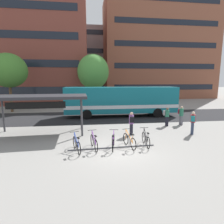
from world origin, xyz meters
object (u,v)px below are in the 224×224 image
street_tree_1 (8,71)px  commuter_grey_pack_2 (167,115)px  parked_bicycle_black_4 (146,139)px  street_tree_0 (93,72)px  transit_shelter (40,98)px  parked_bicycle_orange_3 (129,141)px  parked_bicycle_blue_0 (77,145)px  commuter_teal_pack_1 (193,121)px  city_bus (122,100)px  parked_bicycle_purple_1 (94,142)px  parked_bicycle_purple_2 (113,142)px  commuter_black_pack_3 (131,122)px  commuter_maroon_pack_0 (181,114)px

street_tree_1 → commuter_grey_pack_2: bearing=-30.3°
parked_bicycle_black_4 → street_tree_0: street_tree_0 is taller
parked_bicycle_black_4 → transit_shelter: (-6.84, 3.38, 2.26)m
parked_bicycle_orange_3 → street_tree_1: (-11.94, 14.20, 4.72)m
commuter_grey_pack_2 → street_tree_1: street_tree_1 is taller
parked_bicycle_blue_0 → commuter_teal_pack_1: commuter_teal_pack_1 is taller
city_bus → transit_shelter: size_ratio=1.77×
parked_bicycle_purple_1 → parked_bicycle_black_4: (3.11, 0.16, 0.00)m
parked_bicycle_black_4 → parked_bicycle_blue_0: bearing=98.0°
city_bus → commuter_teal_pack_1: bearing=-62.7°
parked_bicycle_purple_2 → city_bus: bearing=-2.3°
parked_bicycle_purple_2 → commuter_black_pack_3: (1.65, 2.51, 0.57)m
parked_bicycle_blue_0 → commuter_grey_pack_2: 8.87m
commuter_maroon_pack_0 → transit_shelter: bearing=-90.8°
parked_bicycle_black_4 → commuter_black_pack_3: 2.38m
commuter_maroon_pack_0 → commuter_grey_pack_2: bearing=-89.2°
transit_shelter → commuter_maroon_pack_0: (11.54, 1.36, -1.68)m
city_bus → parked_bicycle_black_4: 9.48m
parked_bicycle_purple_1 → parked_bicycle_orange_3: (2.06, 0.01, 0.00)m
commuter_grey_pack_2 → commuter_black_pack_3: (-3.63, -2.26, 0.03)m
parked_bicycle_blue_0 → commuter_black_pack_3: commuter_black_pack_3 is taller
commuter_teal_pack_1 → parked_bicycle_blue_0: bearing=137.5°
parked_bicycle_orange_3 → transit_shelter: (-5.79, 3.53, 2.26)m
parked_bicycle_purple_1 → parked_bicycle_purple_2: same height
parked_bicycle_blue_0 → commuter_maroon_pack_0: commuter_maroon_pack_0 is taller
parked_bicycle_blue_0 → commuter_maroon_pack_0: size_ratio=0.99×
parked_bicycle_blue_0 → commuter_teal_pack_1: size_ratio=0.99×
parked_bicycle_blue_0 → commuter_black_pack_3: 4.62m
transit_shelter → parked_bicycle_purple_2: bearing=-39.8°
parked_bicycle_black_4 → commuter_grey_pack_2: 5.62m
parked_bicycle_purple_2 → transit_shelter: bearing=64.0°
parked_bicycle_blue_0 → street_tree_1: (-8.91, 14.46, 4.72)m
transit_shelter → parked_bicycle_blue_0: bearing=-56.9°
parked_bicycle_black_4 → street_tree_0: (-2.60, 17.56, 4.79)m
parked_bicycle_blue_0 → parked_bicycle_purple_2: bearing=-102.2°
city_bus → commuter_maroon_pack_0: 6.49m
street_tree_1 → parked_bicycle_purple_1: bearing=-55.2°
parked_bicycle_blue_0 → commuter_grey_pack_2: commuter_grey_pack_2 is taller
city_bus → parked_bicycle_purple_1: 10.19m
parked_bicycle_purple_1 → parked_bicycle_blue_0: bearing=93.2°
city_bus → transit_shelter: bearing=-139.5°
commuter_black_pack_3 → street_tree_1: (-12.63, 11.77, 4.15)m
parked_bicycle_blue_0 → street_tree_0: street_tree_0 is taller
parked_bicycle_black_4 → transit_shelter: transit_shelter is taller
parked_bicycle_purple_1 → parked_bicycle_orange_3: size_ratio=1.01×
parked_bicycle_purple_1 → commuter_maroon_pack_0: size_ratio=1.01×
transit_shelter → commuter_maroon_pack_0: size_ratio=4.04×
commuter_grey_pack_2 → street_tree_1: size_ratio=0.22×
parked_bicycle_purple_2 → parked_bicycle_orange_3: bearing=-74.2°
parked_bicycle_black_4 → commuter_black_pack_3: bearing=11.1°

